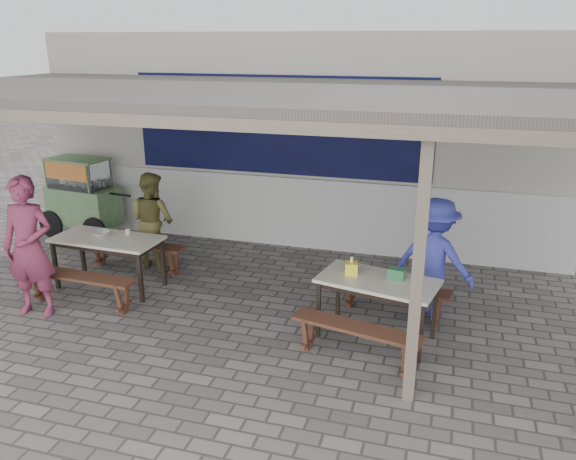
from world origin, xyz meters
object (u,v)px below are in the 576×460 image
Objects in this scene: bench_left_wall at (136,249)px; bench_right_wall at (393,292)px; condiment_jar at (128,232)px; condiment_bowl at (101,233)px; bench_left_street at (79,282)px; patron_wall_side at (153,220)px; tissue_box at (351,268)px; table_right at (378,286)px; bench_right_street at (356,335)px; donation_box at (397,274)px; table_left at (107,243)px; patron_right_table at (435,259)px; vendor_cart at (82,195)px; patron_street_side at (29,247)px.

bench_left_wall is 3.97m from bench_right_wall.
condiment_bowl is (-0.34, -0.14, -0.01)m from condiment_jar.
patron_wall_side reaches higher than bench_left_street.
bench_right_wall is 0.86m from tissue_box.
table_right is 3.84m from patron_wall_side.
bench_right_wall is at bearing 90.00° from bench_right_street.
donation_box is (4.02, -0.95, 0.47)m from bench_left_wall.
table_left is 1.05× the size of table_right.
patron_wall_side is 0.68m from condiment_jar.
donation_box is at bearing -70.53° from bench_right_wall.
patron_right_table reaches higher than table_left.
condiment_jar is at bearing -32.68° from vendor_cart.
condiment_jar reaches higher than bench_left_street.
condiment_bowl is at bearing 84.46° from patron_wall_side.
patron_wall_side is at bearing 163.49° from bench_right_street.
patron_street_side is at bearing -112.35° from table_left.
table_left is 4.46m from patron_right_table.
tissue_box is 3.34m from condiment_jar.
bench_right_wall is at bearing -3.59° from bench_left_wall.
donation_box reaches higher than bench_left_street.
condiment_jar reaches higher than table_left.
bench_right_wall is at bearing 2.38° from condiment_bowl.
patron_street_side reaches higher than table_left.
bench_left_wall is 0.88× the size of vendor_cart.
donation_box reaches higher than bench_right_wall.
vendor_cart is (-5.40, 2.80, 0.44)m from bench_right_street.
bench_left_street is 0.88× the size of vendor_cart.
bench_left_street is 1.10× the size of table_right.
bench_right_street is 6.70× the size of condiment_bowl.
condiment_bowl is (-3.97, 0.45, 0.11)m from table_right.
vendor_cart is at bearing 132.00° from condiment_bowl.
patron_right_table is 0.80m from donation_box.
patron_street_side is 12.48× the size of tissue_box.
vendor_cart is 2.49m from condiment_jar.
bench_left_street is 3.89m from table_right.
table_right is 0.26m from donation_box.
tissue_box reaches higher than bench_right_wall.
vendor_cart reaches higher than table_left.
patron_street_side is at bearing -160.21° from table_right.
tissue_box is (5.21, -2.11, 0.05)m from vendor_cart.
patron_wall_side is (0.22, 0.89, 0.08)m from table_left.
table_left is at bearing 56.52° from patron_street_side.
bench_left_wall and bench_right_street have the same top height.
patron_street_side reaches higher than patron_right_table.
donation_box is at bearing -12.82° from vendor_cart.
patron_right_table is (4.47, 1.05, 0.44)m from bench_left_street.
bench_left_wall is 7.35× the size of condiment_bowl.
condiment_jar is at bearing 172.50° from donation_box.
bench_left_wall is 3.65m from tissue_box.
bench_right_street is at bearing 81.71° from patron_right_table.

